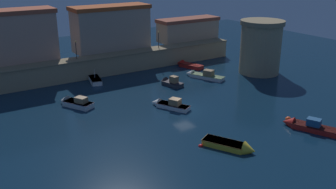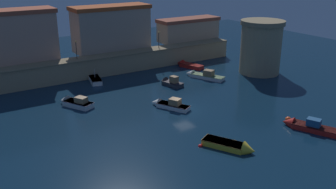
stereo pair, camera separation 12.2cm
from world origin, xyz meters
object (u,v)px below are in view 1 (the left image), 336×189
moored_boat_0 (94,78)px  moored_boat_7 (307,126)px  mooring_buoy_0 (288,119)px  mooring_buoy_1 (201,146)px  moored_boat_5 (74,103)px  moored_boat_6 (168,104)px  quay_lamp_0 (76,47)px  quay_lamp_1 (158,37)px  moored_boat_2 (233,146)px  moored_boat_4 (170,82)px  moored_boat_1 (202,75)px  moored_boat_3 (187,65)px  fortress_tower (261,47)px

moored_boat_0 → moored_boat_7: size_ratio=0.89×
moored_boat_0 → mooring_buoy_0: 33.00m
moored_boat_7 → mooring_buoy_1: bearing=52.5°
moored_boat_5 → moored_boat_6: moored_boat_5 is taller
quay_lamp_0 → quay_lamp_1: size_ratio=1.00×
moored_boat_2 → moored_boat_4: 23.54m
moored_boat_1 → moored_boat_4: bearing=67.5°
moored_boat_5 → moored_boat_7: (21.41, -22.97, -0.04)m
mooring_buoy_0 → moored_boat_1: bearing=85.2°
mooring_buoy_1 → moored_boat_0: bearing=91.5°
moored_boat_0 → moored_boat_4: bearing=-120.7°
moored_boat_1 → moored_boat_3: 7.58m
moored_boat_6 → mooring_buoy_1: 12.28m
moored_boat_3 → mooring_buoy_1: size_ratio=12.21×
moored_boat_0 → moored_boat_7: moored_boat_0 is taller
moored_boat_4 → moored_boat_5: (-16.64, -0.65, 0.02)m
moored_boat_6 → mooring_buoy_1: (-3.26, -11.83, -0.46)m
moored_boat_3 → moored_boat_4: moored_boat_4 is taller
fortress_tower → moored_boat_4: size_ratio=2.04×
moored_boat_0 → moored_boat_2: (3.37, -31.71, -0.07)m
quay_lamp_1 → moored_boat_0: size_ratio=0.52×
quay_lamp_1 → moored_boat_3: size_ratio=0.53×
moored_boat_2 → mooring_buoy_1: size_ratio=12.06×
moored_boat_6 → mooring_buoy_0: moored_boat_6 is taller
moored_boat_2 → quay_lamp_0: bearing=160.5°
moored_boat_0 → moored_boat_2: moored_boat_0 is taller
moored_boat_7 → moored_boat_3: bearing=-31.0°
moored_boat_1 → mooring_buoy_1: 25.96m
moored_boat_1 → moored_boat_6: size_ratio=1.22×
quay_lamp_0 → moored_boat_5: (-5.09, -12.27, -5.17)m
fortress_tower → moored_boat_3: (-8.83, 10.34, -4.48)m
moored_boat_4 → moored_boat_7: bearing=178.5°
quay_lamp_0 → moored_boat_4: quay_lamp_0 is taller
moored_boat_2 → mooring_buoy_1: bearing=-161.3°
moored_boat_1 → mooring_buoy_0: size_ratio=9.45×
quay_lamp_0 → moored_boat_3: quay_lamp_0 is taller
moored_boat_3 → moored_boat_6: (-14.60, -15.99, 0.08)m
moored_boat_0 → moored_boat_6: 17.87m
moored_boat_0 → moored_boat_3: 18.65m
moored_boat_0 → moored_boat_3: bearing=-82.1°
quay_lamp_1 → moored_boat_6: 23.23m
moored_boat_7 → mooring_buoy_1: (-13.73, 3.42, -0.45)m
moored_boat_2 → mooring_buoy_0: bearing=73.0°
moored_boat_4 → moored_boat_7: moored_boat_4 is taller
quay_lamp_1 → moored_boat_1: bearing=-79.6°
mooring_buoy_1 → moored_boat_1: bearing=52.1°
fortress_tower → moored_boat_3: bearing=130.5°
fortress_tower → moored_boat_5: fortress_tower is taller
moored_boat_5 → moored_boat_7: size_ratio=0.82×
fortress_tower → moored_boat_1: fortress_tower is taller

